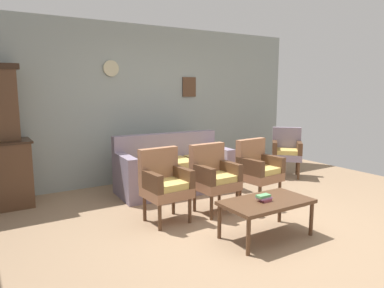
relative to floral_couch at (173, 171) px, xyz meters
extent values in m
plane|color=#997A5B|center=(-0.07, -1.72, -0.33)|extent=(7.68, 7.68, 0.00)
cube|color=#939E99|center=(-0.07, 0.91, 1.02)|extent=(6.40, 0.06, 2.70)
cube|color=brown|center=(0.83, 0.86, 1.32)|extent=(0.28, 0.02, 0.36)
cylinder|color=beige|center=(-0.67, 0.86, 1.62)|extent=(0.26, 0.03, 0.26)
cube|color=gray|center=(0.00, -0.05, -0.12)|extent=(1.83, 0.91, 0.42)
cube|color=gray|center=(0.02, 0.27, 0.33)|extent=(1.79, 0.27, 0.48)
cube|color=gray|center=(0.81, -0.10, 0.21)|extent=(0.21, 0.81, 0.24)
cube|color=gray|center=(-0.81, 0.01, 0.21)|extent=(0.21, 0.81, 0.24)
cube|color=tan|center=(0.51, -0.12, 0.14)|extent=(0.50, 0.59, 0.10)
cube|color=tan|center=(-0.01, -0.09, 0.14)|extent=(0.50, 0.59, 0.10)
cube|color=tan|center=(-0.52, -0.05, 0.14)|extent=(0.50, 0.59, 0.10)
cube|color=#9E6B4C|center=(-0.73, -1.15, 0.05)|extent=(0.54, 0.50, 0.12)
cube|color=tan|center=(-0.73, -1.17, 0.14)|extent=(0.46, 0.43, 0.10)
cube|color=#9E6B4C|center=(-0.74, -0.95, 0.34)|extent=(0.52, 0.12, 0.46)
cube|color=brown|center=(-0.51, -1.14, 0.22)|extent=(0.10, 0.48, 0.22)
cube|color=brown|center=(-0.95, -1.16, 0.22)|extent=(0.10, 0.48, 0.22)
cylinder|color=brown|center=(-0.51, -1.33, -0.17)|extent=(0.04, 0.04, 0.32)
cylinder|color=brown|center=(-0.93, -1.35, -0.17)|extent=(0.04, 0.04, 0.32)
cylinder|color=brown|center=(-0.53, -0.95, -0.17)|extent=(0.04, 0.04, 0.32)
cylinder|color=brown|center=(-0.95, -0.97, -0.17)|extent=(0.04, 0.04, 0.32)
cube|color=#9E6B4C|center=(-0.02, -1.19, 0.05)|extent=(0.53, 0.50, 0.12)
cube|color=tan|center=(-0.02, -1.21, 0.14)|extent=(0.45, 0.42, 0.10)
cube|color=#9E6B4C|center=(-0.03, -0.99, 0.34)|extent=(0.52, 0.12, 0.46)
cube|color=brown|center=(0.20, -1.18, 0.22)|extent=(0.10, 0.48, 0.22)
cube|color=brown|center=(-0.24, -1.20, 0.22)|extent=(0.10, 0.48, 0.22)
cylinder|color=brown|center=(0.19, -1.38, -0.17)|extent=(0.04, 0.04, 0.32)
cylinder|color=brown|center=(-0.23, -1.39, -0.17)|extent=(0.04, 0.04, 0.32)
cylinder|color=brown|center=(0.18, -1.00, -0.17)|extent=(0.04, 0.04, 0.32)
cylinder|color=brown|center=(-0.24, -1.01, -0.17)|extent=(0.04, 0.04, 0.32)
cube|color=#9E6B4C|center=(0.78, -1.17, 0.05)|extent=(0.56, 0.53, 0.12)
cube|color=tan|center=(0.78, -1.19, 0.14)|extent=(0.48, 0.45, 0.10)
cube|color=#9E6B4C|center=(0.76, -0.97, 0.34)|extent=(0.53, 0.15, 0.46)
cube|color=brown|center=(1.00, -1.15, 0.22)|extent=(0.13, 0.49, 0.22)
cube|color=brown|center=(0.56, -1.19, 0.22)|extent=(0.13, 0.49, 0.22)
cylinder|color=brown|center=(1.01, -1.34, -0.17)|extent=(0.04, 0.04, 0.32)
cylinder|color=brown|center=(0.59, -1.38, -0.17)|extent=(0.04, 0.04, 0.32)
cylinder|color=brown|center=(0.97, -0.96, -0.17)|extent=(0.04, 0.04, 0.32)
cylinder|color=brown|center=(0.55, -1.00, -0.17)|extent=(0.04, 0.04, 0.32)
cube|color=gray|center=(2.22, -0.31, 0.05)|extent=(0.71, 0.71, 0.12)
cube|color=tan|center=(2.21, -0.32, 0.14)|extent=(0.60, 0.60, 0.10)
cube|color=gray|center=(2.36, -0.17, 0.34)|extent=(0.44, 0.43, 0.46)
cube|color=brown|center=(2.38, -0.46, 0.22)|extent=(0.39, 0.40, 0.22)
cube|color=brown|center=(2.06, -0.16, 0.22)|extent=(0.39, 0.40, 0.22)
cylinder|color=brown|center=(2.24, -0.59, -0.17)|extent=(0.04, 0.04, 0.32)
cylinder|color=brown|center=(1.94, -0.30, -0.17)|extent=(0.04, 0.04, 0.32)
cylinder|color=brown|center=(2.50, -0.32, -0.17)|extent=(0.04, 0.04, 0.32)
cylinder|color=brown|center=(2.20, -0.03, -0.17)|extent=(0.04, 0.04, 0.32)
cube|color=brown|center=(-0.01, -2.13, 0.07)|extent=(1.00, 0.56, 0.04)
cylinder|color=brown|center=(-0.47, -1.89, -0.14)|extent=(0.04, 0.04, 0.38)
cylinder|color=brown|center=(0.45, -1.89, -0.14)|extent=(0.04, 0.04, 0.38)
cylinder|color=brown|center=(-0.47, -2.37, -0.14)|extent=(0.04, 0.04, 0.38)
cylinder|color=brown|center=(0.45, -2.37, -0.14)|extent=(0.04, 0.04, 0.38)
cube|color=#9C4655|center=(-0.05, -2.15, 0.11)|extent=(0.11, 0.08, 0.03)
cube|color=#BA78AD|center=(-0.05, -2.13, 0.13)|extent=(0.15, 0.11, 0.02)
cube|color=#5DA264|center=(-0.06, -2.13, 0.15)|extent=(0.15, 0.08, 0.03)
camera|label=1|loc=(-2.71, -4.89, 1.32)|focal=33.48mm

